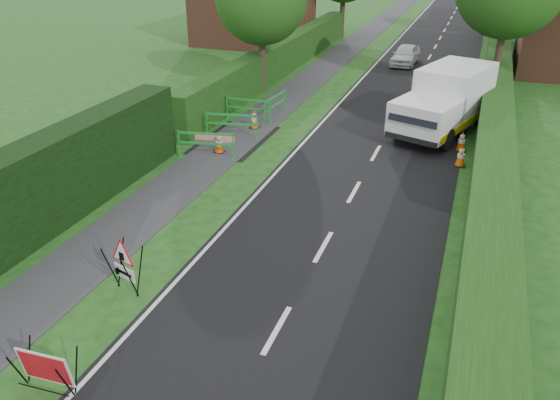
% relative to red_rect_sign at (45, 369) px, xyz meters
% --- Properties ---
extents(ground, '(120.00, 120.00, 0.00)m').
position_rel_red_rect_sign_xyz_m(ground, '(0.81, 1.94, -0.51)').
color(ground, '#194714').
rests_on(ground, ground).
extents(road_surface, '(6.00, 90.00, 0.02)m').
position_rel_red_rect_sign_xyz_m(road_surface, '(3.31, 36.94, -0.50)').
color(road_surface, black).
rests_on(road_surface, ground).
extents(footpath, '(2.00, 90.00, 0.02)m').
position_rel_red_rect_sign_xyz_m(footpath, '(-2.19, 36.94, -0.50)').
color(footpath, '#2D2D30').
rests_on(footpath, ground).
extents(hedge_west_far, '(1.00, 24.00, 1.80)m').
position_rel_red_rect_sign_xyz_m(hedge_west_far, '(-4.19, 23.94, -0.51)').
color(hedge_west_far, '#14380F').
rests_on(hedge_west_far, ground).
extents(hedge_east, '(1.20, 50.00, 1.50)m').
position_rel_red_rect_sign_xyz_m(hedge_east, '(7.31, 17.94, -0.51)').
color(hedge_east, '#14380F').
rests_on(hedge_east, ground).
extents(red_rect_sign, '(1.07, 0.69, 0.89)m').
position_rel_red_rect_sign_xyz_m(red_rect_sign, '(0.00, 0.00, 0.00)').
color(red_rect_sign, black).
rests_on(red_rect_sign, ground).
extents(triangle_sign, '(1.01, 1.01, 1.19)m').
position_rel_red_rect_sign_xyz_m(triangle_sign, '(-0.42, 3.02, 0.32)').
color(triangle_sign, black).
rests_on(triangle_sign, ground).
extents(works_van, '(3.75, 5.93, 2.53)m').
position_rel_red_rect_sign_xyz_m(works_van, '(5.38, 16.78, 0.83)').
color(works_van, silver).
rests_on(works_van, ground).
extents(traffic_cone_0, '(0.38, 0.38, 0.79)m').
position_rel_red_rect_sign_xyz_m(traffic_cone_0, '(6.31, 13.31, -0.12)').
color(traffic_cone_0, black).
rests_on(traffic_cone_0, ground).
extents(traffic_cone_1, '(0.38, 0.38, 0.79)m').
position_rel_red_rect_sign_xyz_m(traffic_cone_1, '(6.23, 14.81, -0.12)').
color(traffic_cone_1, black).
rests_on(traffic_cone_1, ground).
extents(traffic_cone_2, '(0.38, 0.38, 0.79)m').
position_rel_red_rect_sign_xyz_m(traffic_cone_2, '(5.82, 17.80, -0.12)').
color(traffic_cone_2, black).
rests_on(traffic_cone_2, ground).
extents(traffic_cone_3, '(0.38, 0.38, 0.79)m').
position_rel_red_rect_sign_xyz_m(traffic_cone_3, '(-2.17, 11.55, -0.12)').
color(traffic_cone_3, black).
rests_on(traffic_cone_3, ground).
extents(traffic_cone_4, '(0.38, 0.38, 0.79)m').
position_rel_red_rect_sign_xyz_m(traffic_cone_4, '(-1.98, 14.50, -0.12)').
color(traffic_cone_4, black).
rests_on(traffic_cone_4, ground).
extents(ped_barrier_0, '(2.09, 0.76, 1.00)m').
position_rel_red_rect_sign_xyz_m(ped_barrier_0, '(-2.39, 10.93, 0.12)').
color(ped_barrier_0, '#18872C').
rests_on(ped_barrier_0, ground).
extents(ped_barrier_1, '(2.09, 0.75, 1.00)m').
position_rel_red_rect_sign_xyz_m(ped_barrier_1, '(-2.42, 13.21, 0.12)').
color(ped_barrier_1, '#18872C').
rests_on(ped_barrier_1, ground).
extents(ped_barrier_2, '(2.06, 0.37, 1.00)m').
position_rel_red_rect_sign_xyz_m(ped_barrier_2, '(-2.61, 15.30, 0.12)').
color(ped_barrier_2, '#18872C').
rests_on(ped_barrier_2, ground).
extents(ped_barrier_3, '(0.55, 2.08, 1.00)m').
position_rel_red_rect_sign_xyz_m(ped_barrier_3, '(-1.70, 16.18, 0.12)').
color(ped_barrier_3, '#18872C').
rests_on(ped_barrier_3, ground).
extents(redwhite_plank, '(1.47, 0.39, 0.25)m').
position_rel_red_rect_sign_xyz_m(redwhite_plank, '(-2.43, 11.71, -0.51)').
color(redwhite_plank, red).
rests_on(redwhite_plank, ground).
extents(hatchback_car, '(1.52, 3.47, 1.16)m').
position_rel_red_rect_sign_xyz_m(hatchback_car, '(2.12, 28.36, 0.07)').
color(hatchback_car, white).
rests_on(hatchback_car, ground).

